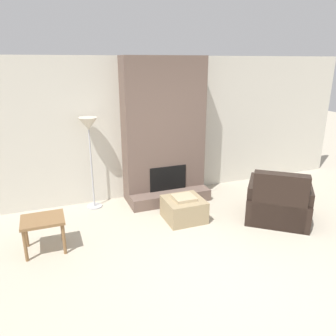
# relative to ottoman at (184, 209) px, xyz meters

# --- Properties ---
(ground_plane) EXTENTS (24.00, 24.00, 0.00)m
(ground_plane) POSITION_rel_ottoman_xyz_m (0.04, -1.63, -0.19)
(ground_plane) COLOR #B2A893
(wall_back) EXTENTS (8.26, 0.06, 2.60)m
(wall_back) POSITION_rel_ottoman_xyz_m (0.04, 1.29, 1.11)
(wall_back) COLOR beige
(wall_back) RESTS_ON ground_plane
(fireplace) EXTENTS (1.50, 0.74, 2.60)m
(fireplace) POSITION_rel_ottoman_xyz_m (0.04, 1.02, 1.04)
(fireplace) COLOR brown
(fireplace) RESTS_ON ground_plane
(ottoman) EXTENTS (0.62, 0.61, 0.41)m
(ottoman) POSITION_rel_ottoman_xyz_m (0.00, 0.00, 0.00)
(ottoman) COLOR #998460
(ottoman) RESTS_ON ground_plane
(armchair) EXTENTS (1.33, 1.32, 0.90)m
(armchair) POSITION_rel_ottoman_xyz_m (1.42, -0.58, 0.10)
(armchair) COLOR black
(armchair) RESTS_ON ground_plane
(side_table) EXTENTS (0.56, 0.46, 0.48)m
(side_table) POSITION_rel_ottoman_xyz_m (-2.16, -0.16, 0.21)
(side_table) COLOR brown
(side_table) RESTS_ON ground_plane
(floor_lamp_left) EXTENTS (0.32, 0.32, 1.62)m
(floor_lamp_left) POSITION_rel_ottoman_xyz_m (-1.31, 1.03, 1.20)
(floor_lamp_left) COLOR #ADADB2
(floor_lamp_left) RESTS_ON ground_plane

